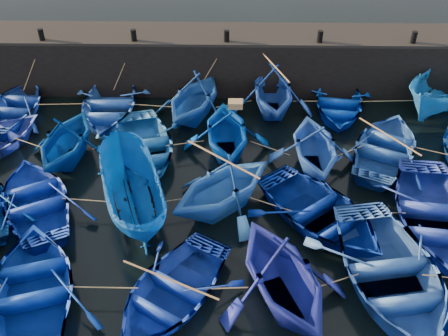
{
  "coord_description": "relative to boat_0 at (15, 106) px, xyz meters",
  "views": [
    {
      "loc": [
        0.24,
        -10.68,
        11.67
      ],
      "look_at": [
        0.0,
        3.2,
        0.7
      ],
      "focal_mm": 40.0,
      "sensor_mm": 36.0,
      "label": 1
    }
  ],
  "objects": [
    {
      "name": "ground",
      "position": [
        9.1,
        -7.64,
        -0.46
      ],
      "size": [
        120.0,
        120.0,
        0.0
      ],
      "primitive_type": "plane",
      "color": "black",
      "rests_on": "ground"
    },
    {
      "name": "quay_wall",
      "position": [
        9.1,
        2.86,
        0.79
      ],
      "size": [
        26.0,
        2.5,
        2.5
      ],
      "primitive_type": "cube",
      "color": "black",
      "rests_on": "ground"
    },
    {
      "name": "quay_top",
      "position": [
        9.1,
        2.86,
        2.1
      ],
      "size": [
        26.0,
        2.5,
        0.12
      ],
      "primitive_type": "cube",
      "color": "black",
      "rests_on": "quay_wall"
    },
    {
      "name": "bollard_0",
      "position": [
        1.1,
        1.96,
        2.41
      ],
      "size": [
        0.24,
        0.24,
        0.5
      ],
      "primitive_type": "cylinder",
      "color": "black",
      "rests_on": "quay_top"
    },
    {
      "name": "bollard_1",
      "position": [
        5.1,
        1.96,
        2.41
      ],
      "size": [
        0.24,
        0.24,
        0.5
      ],
      "primitive_type": "cylinder",
      "color": "black",
      "rests_on": "quay_top"
    },
    {
      "name": "bollard_2",
      "position": [
        9.1,
        1.96,
        2.41
      ],
      "size": [
        0.24,
        0.24,
        0.5
      ],
      "primitive_type": "cylinder",
      "color": "black",
      "rests_on": "quay_top"
    },
    {
      "name": "bollard_3",
      "position": [
        13.1,
        1.96,
        2.41
      ],
      "size": [
        0.24,
        0.24,
        0.5
      ],
      "primitive_type": "cylinder",
      "color": "black",
      "rests_on": "quay_top"
    },
    {
      "name": "bollard_4",
      "position": [
        17.1,
        1.96,
        2.41
      ],
      "size": [
        0.24,
        0.24,
        0.5
      ],
      "primitive_type": "cylinder",
      "color": "black",
      "rests_on": "quay_top"
    },
    {
      "name": "boat_0",
      "position": [
        0.0,
        0.0,
        0.0
      ],
      "size": [
        3.57,
        4.72,
        0.92
      ],
      "primitive_type": "imported",
      "rotation": [
        0.0,
        0.0,
        3.05
      ],
      "color": "navy",
      "rests_on": "ground"
    },
    {
      "name": "boat_1",
      "position": [
        4.03,
        0.11,
        0.05
      ],
      "size": [
        3.71,
        5.05,
        1.02
      ],
      "primitive_type": "imported",
      "rotation": [
        0.0,
        0.0,
        0.04
      ],
      "color": "blue",
      "rests_on": "ground"
    },
    {
      "name": "boat_2",
      "position": [
        7.76,
        -0.1,
        0.59
      ],
      "size": [
        4.68,
        4.99,
        2.11
      ],
      "primitive_type": "imported",
      "rotation": [
        0.0,
        0.0,
        -0.37
      ],
      "color": "#1B50A6",
      "rests_on": "ground"
    },
    {
      "name": "boat_3",
      "position": [
        11.09,
        0.48,
        0.63
      ],
      "size": [
        3.68,
        4.24,
        2.19
      ],
      "primitive_type": "imported",
      "rotation": [
        0.0,
        0.0,
        0.02
      ],
      "color": "#1C46A7",
      "rests_on": "ground"
    },
    {
      "name": "boat_4",
      "position": [
        13.98,
        0.5,
        -0.01
      ],
      "size": [
        3.76,
        4.8,
        0.91
      ],
      "primitive_type": "imported",
      "rotation": [
        0.0,
        0.0,
        -0.15
      ],
      "color": "#0432A5",
      "rests_on": "ground"
    },
    {
      "name": "boat_5",
      "position": [
        18.38,
        0.63,
        0.55
      ],
      "size": [
        4.89,
        5.25,
        2.02
      ],
      "primitive_type": "imported",
      "rotation": [
        0.0,
        0.0,
        -0.71
      ],
      "color": "blue",
      "rests_on": "ground"
    },
    {
      "name": "boat_7",
      "position": [
        3.18,
        -3.17,
        0.55
      ],
      "size": [
        3.78,
        4.24,
        2.02
      ],
      "primitive_type": "imported",
      "rotation": [
        0.0,
        0.0,
        3.01
      ],
      "color": "navy",
      "rests_on": "ground"
    },
    {
      "name": "boat_8",
      "position": [
        5.95,
        -2.93,
        0.04
      ],
      "size": [
        4.65,
        5.62,
        1.01
      ],
      "primitive_type": "imported",
      "rotation": [
        0.0,
        0.0,
        0.27
      ],
      "color": "blue",
      "rests_on": "ground"
    },
    {
      "name": "boat_9",
      "position": [
        9.18,
        -2.57,
        0.58
      ],
      "size": [
        3.76,
        4.25,
        2.09
      ],
      "primitive_type": "imported",
      "rotation": [
        0.0,
        0.0,
        3.23
      ],
      "color": "#00389B",
      "rests_on": "ground"
    },
    {
      "name": "boat_10",
      "position": [
        12.43,
        -3.43,
        0.56
      ],
      "size": [
        3.53,
        4.04,
        2.05
      ],
      "primitive_type": "imported",
      "rotation": [
        0.0,
        0.0,
        3.19
      ],
      "color": "blue",
      "rests_on": "ground"
    },
    {
      "name": "boat_11",
      "position": [
        15.27,
        -2.79,
        0.03
      ],
      "size": [
        5.13,
        5.75,
        0.98
      ],
      "primitive_type": "imported",
      "rotation": [
        0.0,
        0.0,
        2.69
      ],
      "color": "#214E98",
      "rests_on": "ground"
    },
    {
      "name": "boat_14",
      "position": [
        2.81,
        -5.98,
        0.02
      ],
      "size": [
        5.04,
        5.62,
        0.96
      ],
      "primitive_type": "imported",
      "rotation": [
        0.0,
        0.0,
        3.61
      ],
      "color": "#0E2DA6",
      "rests_on": "ground"
    },
    {
      "name": "boat_15",
      "position": [
        6.11,
        -6.12,
        0.5
      ],
      "size": [
        3.39,
        5.28,
        1.91
      ],
      "primitive_type": "imported",
      "rotation": [
        0.0,
        0.0,
        3.48
      ],
      "color": "#054690",
      "rests_on": "ground"
    },
    {
      "name": "boat_16",
      "position": [
        9.07,
        -5.82,
        0.6
      ],
      "size": [
        5.34,
        5.28,
        2.13
      ],
      "primitive_type": "imported",
      "rotation": [
        0.0,
        0.0,
        -0.86
      ],
      "color": "blue",
      "rests_on": "ground"
    },
    {
      "name": "boat_17",
      "position": [
        12.26,
        -6.49,
        0.05
      ],
      "size": [
        5.8,
        6.02,
        1.02
      ],
      "primitive_type": "imported",
      "rotation": [
        0.0,
        0.0,
        0.68
      ],
      "color": "navy",
      "rests_on": "ground"
    },
    {
      "name": "boat_18",
      "position": [
        15.91,
        -6.5,
        0.09
      ],
      "size": [
        4.45,
        5.78,
        1.11
      ],
      "primitive_type": "imported",
      "rotation": [
        0.0,
        0.0,
        -0.12
      ],
      "color": "navy",
      "rests_on": "ground"
    },
    {
      "name": "boat_21",
      "position": [
        3.9,
        -9.62,
        0.04
      ],
      "size": [
        4.71,
        5.65,
        1.01
      ],
      "primitive_type": "imported",
      "rotation": [
        0.0,
        0.0,
        3.43
      ],
      "color": "#0830A8",
      "rests_on": "ground"
    },
    {
      "name": "boat_22",
      "position": [
        7.71,
        -9.64,
        -0.01
      ],
      "size": [
        4.91,
        5.35,
        0.91
      ],
      "primitive_type": "imported",
      "rotation": [
        0.0,
        0.0,
        -0.53
      ],
      "color": "#1332A6",
      "rests_on": "ground"
    },
    {
      "name": "boat_23",
      "position": [
        10.75,
        -9.56,
        0.66
      ],
      "size": [
        5.0,
        5.32,
        2.24
      ],
      "primitive_type": "imported",
      "rotation": [
        0.0,
        0.0,
        0.38
      ],
      "color": "navy",
      "rests_on": "ground"
    },
    {
      "name": "boat_24",
      "position": [
        13.9,
        -9.03,
        0.12
      ],
      "size": [
        4.91,
        6.23,
        1.17
      ],
      "primitive_type": "imported",
      "rotation": [
        0.0,
        0.0,
        0.17
      ],
      "color": "blue",
      "rests_on": "ground"
    },
    {
      "name": "wooden_crate",
      "position": [
        9.48,
        -2.57,
        1.75
      ],
      "size": [
        0.53,
        0.41,
        0.25
      ],
      "primitive_type": "cube",
      "color": "olive",
      "rests_on": "boat_9"
    },
    {
      "name": "mooring_ropes",
      "position": [
        9.41,
        -2.51,
        0.41
      ],
      "size": [
        18.42,
        11.54,
        2.1
      ],
      "color": "tan",
      "rests_on": "ground"
    },
    {
      "name": "loose_oars",
      "position": [
        10.79,
        -4.44,
        1.12
      ],
      "size": [
        9.82,
        12.2,
        1.34
      ],
      "color": "#99724C",
      "rests_on": "ground"
    }
  ]
}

